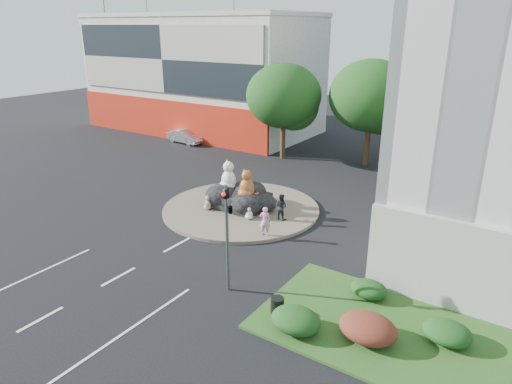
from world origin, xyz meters
TOP-DOWN VIEW (x-y plane):
  - ground at (0.00, 0.00)m, footprint 120.00×120.00m
  - roundabout_island at (0.00, 10.00)m, footprint 10.00×10.00m
  - rock_plinth at (0.00, 10.00)m, footprint 3.20×2.60m
  - shophouse_block at (-18.00, 27.91)m, footprint 25.20×12.30m
  - grass_verge at (12.00, 3.00)m, footprint 10.00×6.00m
  - tree_left at (-3.93, 22.06)m, footprint 6.46×6.46m
  - tree_mid at (3.07, 24.06)m, footprint 6.84×6.84m
  - tree_right at (9.07, 20.06)m, footprint 5.70×5.70m
  - hedge_near_green at (9.00, 1.00)m, footprint 2.00×1.60m
  - hedge_red at (11.50, 2.00)m, footprint 2.20×1.76m
  - hedge_mid_green at (14.00, 3.50)m, footprint 1.80×1.44m
  - hedge_back_green at (10.50, 4.80)m, footprint 1.60×1.28m
  - traffic_light at (5.10, 2.00)m, footprint 0.44×1.24m
  - street_lamp at (12.82, 8.00)m, footprint 2.34×0.22m
  - cat_white at (-1.07, 10.15)m, footprint 1.57×1.50m
  - cat_tabby at (0.68, 9.70)m, footprint 1.15×1.00m
  - kitten_calico at (-1.54, 8.54)m, footprint 0.75×0.76m
  - kitten_white at (1.50, 8.73)m, footprint 0.59×0.55m
  - pedestrian_pink at (3.50, 7.39)m, footprint 0.71×0.59m
  - pedestrian_dark at (3.12, 9.78)m, footprint 0.83×0.68m
  - parked_car at (-15.01, 21.37)m, footprint 4.14×1.74m
  - litter_bin at (7.81, 1.58)m, footprint 0.73×0.73m

SIDE VIEW (x-z plane):
  - ground at x=0.00m, z-range 0.00..0.00m
  - grass_verge at x=12.00m, z-range 0.00..0.12m
  - roundabout_island at x=0.00m, z-range 0.00..0.20m
  - litter_bin at x=7.81m, z-range 0.12..0.81m
  - hedge_back_green at x=10.50m, z-range 0.12..0.84m
  - hedge_mid_green at x=14.00m, z-range 0.12..0.93m
  - hedge_near_green at x=9.00m, z-range 0.12..1.02m
  - kitten_white at x=1.50m, z-range 0.20..1.03m
  - hedge_red at x=11.50m, z-range 0.12..1.11m
  - rock_plinth at x=0.00m, z-range 0.20..1.10m
  - parked_car at x=-15.01m, z-range 0.00..1.33m
  - kitten_calico at x=-1.54m, z-range 0.20..1.16m
  - pedestrian_dark at x=3.12m, z-range 0.20..1.80m
  - pedestrian_pink at x=3.50m, z-range 0.20..1.87m
  - cat_tabby at x=0.68m, z-range 1.10..2.96m
  - cat_white at x=-1.07m, z-range 1.10..3.14m
  - traffic_light at x=5.10m, z-range 1.12..6.12m
  - street_lamp at x=12.82m, z-range 0.52..8.58m
  - tree_right at x=9.07m, z-range 0.98..8.28m
  - tree_left at x=-3.93m, z-range 1.11..9.38m
  - tree_mid at x=3.07m, z-range 1.18..9.94m
  - shophouse_block at x=-18.00m, z-range -2.52..14.88m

